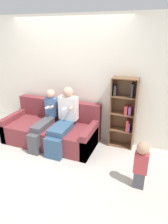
% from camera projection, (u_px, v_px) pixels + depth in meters
% --- Properties ---
extents(ground_plane, '(14.00, 14.00, 0.00)m').
position_uv_depth(ground_plane, '(48.00, 157.00, 3.81)').
color(ground_plane, '#BCB2A8').
extents(back_wall, '(10.00, 0.06, 2.55)m').
position_uv_depth(back_wall, '(70.00, 79.00, 4.25)').
color(back_wall, silver).
rests_on(back_wall, ground_plane).
extents(couch, '(1.92, 0.94, 0.84)m').
position_uv_depth(couch, '(52.00, 129.00, 4.28)').
color(couch, maroon).
rests_on(couch, ground_plane).
extents(adult_seated, '(0.38, 0.87, 1.21)m').
position_uv_depth(adult_seated, '(63.00, 119.00, 3.94)').
color(adult_seated, '#335170').
rests_on(adult_seated, ground_plane).
extents(child_seated, '(0.26, 0.89, 1.10)m').
position_uv_depth(child_seated, '(44.00, 119.00, 4.08)').
color(child_seated, '#47474C').
rests_on(child_seated, ground_plane).
extents(toddler_standing, '(0.20, 0.18, 0.78)m').
position_uv_depth(toddler_standing, '(141.00, 163.00, 2.92)').
color(toddler_standing, '#47474C').
rests_on(toddler_standing, ground_plane).
extents(bookshelf, '(0.49, 0.25, 1.43)m').
position_uv_depth(bookshelf, '(124.00, 113.00, 3.94)').
color(bookshelf, brown).
rests_on(bookshelf, ground_plane).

